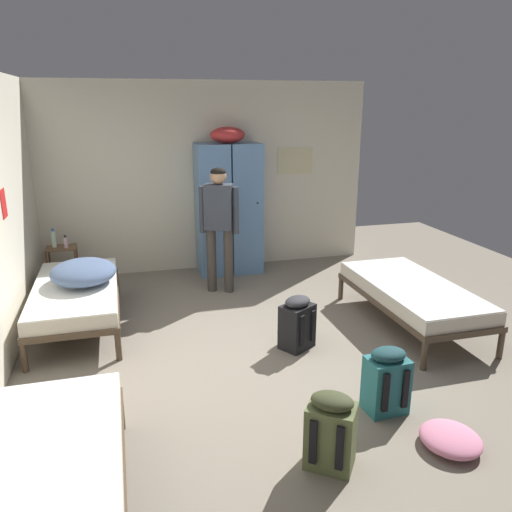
{
  "coord_description": "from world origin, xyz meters",
  "views": [
    {
      "loc": [
        -1.25,
        -4.26,
        2.39
      ],
      "look_at": [
        0.0,
        0.3,
        0.95
      ],
      "focal_mm": 35.5,
      "sensor_mm": 36.0,
      "label": 1
    }
  ],
  "objects_px": {
    "locker_bank": "(229,206)",
    "person_traveler": "(219,219)",
    "shelf_unit": "(63,263)",
    "bed_left_front": "(41,481)",
    "backpack_black": "(296,323)",
    "backpack_olive": "(331,431)",
    "bedding_heap": "(83,272)",
    "backpack_teal": "(386,381)",
    "lotion_bottle": "(66,242)",
    "water_bottle": "(54,239)",
    "bed_left_rear": "(76,294)",
    "bed_right": "(412,293)",
    "clothes_pile_pink": "(450,439)"
  },
  "relations": [
    {
      "from": "bed_right",
      "to": "bed_left_rear",
      "type": "relative_size",
      "value": 1.0
    },
    {
      "from": "locker_bank",
      "to": "person_traveler",
      "type": "bearing_deg",
      "value": -110.72
    },
    {
      "from": "lotion_bottle",
      "to": "water_bottle",
      "type": "bearing_deg",
      "value": 158.2
    },
    {
      "from": "bed_left_front",
      "to": "water_bottle",
      "type": "xyz_separation_m",
      "value": [
        -0.33,
        4.3,
        0.3
      ]
    },
    {
      "from": "locker_bank",
      "to": "person_traveler",
      "type": "xyz_separation_m",
      "value": [
        -0.29,
        -0.78,
        0.01
      ]
    },
    {
      "from": "person_traveler",
      "to": "backpack_black",
      "type": "distance_m",
      "value": 1.96
    },
    {
      "from": "backpack_black",
      "to": "bedding_heap",
      "type": "bearing_deg",
      "value": 150.74
    },
    {
      "from": "bed_left_front",
      "to": "lotion_bottle",
      "type": "height_order",
      "value": "lotion_bottle"
    },
    {
      "from": "backpack_black",
      "to": "clothes_pile_pink",
      "type": "height_order",
      "value": "backpack_black"
    },
    {
      "from": "bed_left_front",
      "to": "backpack_olive",
      "type": "height_order",
      "value": "backpack_olive"
    },
    {
      "from": "person_traveler",
      "to": "backpack_teal",
      "type": "distance_m",
      "value": 3.17
    },
    {
      "from": "bed_right",
      "to": "water_bottle",
      "type": "xyz_separation_m",
      "value": [
        -3.9,
        2.28,
        0.3
      ]
    },
    {
      "from": "bed_left_rear",
      "to": "bedding_heap",
      "type": "xyz_separation_m",
      "value": [
        0.1,
        0.04,
        0.23
      ]
    },
    {
      "from": "locker_bank",
      "to": "bedding_heap",
      "type": "xyz_separation_m",
      "value": [
        -1.94,
        -1.4,
        -0.36
      ]
    },
    {
      "from": "bedding_heap",
      "to": "bed_left_front",
      "type": "bearing_deg",
      "value": -91.88
    },
    {
      "from": "water_bottle",
      "to": "clothes_pile_pink",
      "type": "height_order",
      "value": "water_bottle"
    },
    {
      "from": "bed_left_front",
      "to": "clothes_pile_pink",
      "type": "relative_size",
      "value": 4.15
    },
    {
      "from": "backpack_teal",
      "to": "lotion_bottle",
      "type": "bearing_deg",
      "value": 126.3
    },
    {
      "from": "backpack_black",
      "to": "water_bottle",
      "type": "bearing_deg",
      "value": 135.4
    },
    {
      "from": "shelf_unit",
      "to": "lotion_bottle",
      "type": "bearing_deg",
      "value": -29.74
    },
    {
      "from": "bed_left_front",
      "to": "bedding_heap",
      "type": "distance_m",
      "value": 3.01
    },
    {
      "from": "bed_left_front",
      "to": "clothes_pile_pink",
      "type": "height_order",
      "value": "bed_left_front"
    },
    {
      "from": "bed_right",
      "to": "backpack_black",
      "type": "relative_size",
      "value": 3.45
    },
    {
      "from": "shelf_unit",
      "to": "bedding_heap",
      "type": "height_order",
      "value": "bedding_heap"
    },
    {
      "from": "shelf_unit",
      "to": "locker_bank",
      "type": "bearing_deg",
      "value": 2.93
    },
    {
      "from": "person_traveler",
      "to": "lotion_bottle",
      "type": "xyz_separation_m",
      "value": [
        -1.92,
        0.62,
        -0.33
      ]
    },
    {
      "from": "locker_bank",
      "to": "bed_right",
      "type": "xyz_separation_m",
      "value": [
        1.53,
        -2.38,
        -0.59
      ]
    },
    {
      "from": "lotion_bottle",
      "to": "shelf_unit",
      "type": "bearing_deg",
      "value": 150.26
    },
    {
      "from": "bed_right",
      "to": "bedding_heap",
      "type": "xyz_separation_m",
      "value": [
        -3.47,
        0.98,
        0.23
      ]
    },
    {
      "from": "bed_right",
      "to": "person_traveler",
      "type": "xyz_separation_m",
      "value": [
        -1.83,
        1.6,
        0.6
      ]
    },
    {
      "from": "bedding_heap",
      "to": "backpack_teal",
      "type": "xyz_separation_m",
      "value": [
        2.38,
        -2.38,
        -0.35
      ]
    },
    {
      "from": "bed_left_rear",
      "to": "backpack_olive",
      "type": "height_order",
      "value": "backpack_olive"
    },
    {
      "from": "shelf_unit",
      "to": "bed_left_front",
      "type": "xyz_separation_m",
      "value": [
        0.25,
        -4.28,
        0.04
      ]
    },
    {
      "from": "water_bottle",
      "to": "lotion_bottle",
      "type": "relative_size",
      "value": 1.48
    },
    {
      "from": "locker_bank",
      "to": "shelf_unit",
      "type": "relative_size",
      "value": 3.63
    },
    {
      "from": "shelf_unit",
      "to": "backpack_black",
      "type": "height_order",
      "value": "shelf_unit"
    },
    {
      "from": "person_traveler",
      "to": "locker_bank",
      "type": "bearing_deg",
      "value": 69.28
    },
    {
      "from": "bed_left_rear",
      "to": "backpack_olive",
      "type": "relative_size",
      "value": 3.45
    },
    {
      "from": "backpack_black",
      "to": "backpack_olive",
      "type": "xyz_separation_m",
      "value": [
        -0.36,
        -1.71,
        0.0
      ]
    },
    {
      "from": "bed_left_front",
      "to": "shelf_unit",
      "type": "bearing_deg",
      "value": 93.34
    },
    {
      "from": "shelf_unit",
      "to": "clothes_pile_pink",
      "type": "xyz_separation_m",
      "value": [
        2.96,
        -4.2,
        -0.28
      ]
    },
    {
      "from": "backpack_black",
      "to": "backpack_olive",
      "type": "distance_m",
      "value": 1.74
    },
    {
      "from": "bed_left_front",
      "to": "bedding_heap",
      "type": "relative_size",
      "value": 2.39
    },
    {
      "from": "bedding_heap",
      "to": "person_traveler",
      "type": "height_order",
      "value": "person_traveler"
    },
    {
      "from": "bed_left_rear",
      "to": "clothes_pile_pink",
      "type": "xyz_separation_m",
      "value": [
        2.71,
        -2.88,
        -0.32
      ]
    },
    {
      "from": "backpack_olive",
      "to": "clothes_pile_pink",
      "type": "bearing_deg",
      "value": -3.77
    },
    {
      "from": "locker_bank",
      "to": "clothes_pile_pink",
      "type": "distance_m",
      "value": 4.46
    },
    {
      "from": "bed_left_front",
      "to": "bedding_heap",
      "type": "height_order",
      "value": "bedding_heap"
    },
    {
      "from": "shelf_unit",
      "to": "bedding_heap",
      "type": "distance_m",
      "value": 1.35
    },
    {
      "from": "lotion_bottle",
      "to": "backpack_olive",
      "type": "relative_size",
      "value": 0.3
    }
  ]
}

